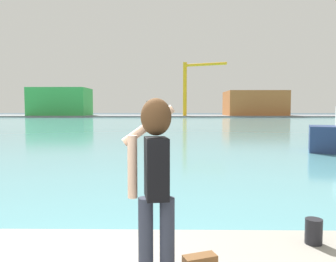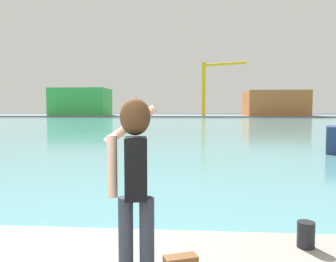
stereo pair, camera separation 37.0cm
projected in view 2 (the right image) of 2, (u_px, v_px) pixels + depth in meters
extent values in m
plane|color=#334751|center=(183.00, 123.00, 52.37)|extent=(220.00, 220.00, 0.00)
cube|color=#599EA8|center=(183.00, 122.00, 54.36)|extent=(140.00, 100.00, 0.02)
cube|color=gray|center=(187.00, 116.00, 94.15)|extent=(140.00, 20.00, 0.38)
cylinder|color=#2D3342|center=(126.00, 240.00, 3.10)|extent=(0.14, 0.14, 0.82)
cylinder|color=#2D3342|center=(147.00, 241.00, 3.09)|extent=(0.14, 0.14, 0.82)
cube|color=black|center=(136.00, 168.00, 3.05)|extent=(0.25, 0.37, 0.56)
sphere|color=#E0B293|center=(136.00, 118.00, 3.02)|extent=(0.22, 0.22, 0.22)
ellipsoid|color=#472D19|center=(135.00, 117.00, 3.00)|extent=(0.28, 0.26, 0.34)
cylinder|color=#E0B293|center=(112.00, 166.00, 3.06)|extent=(0.09, 0.09, 0.58)
cylinder|color=#E0B293|center=(131.00, 125.00, 3.24)|extent=(0.53, 0.17, 0.40)
cube|color=black|center=(131.00, 108.00, 3.34)|extent=(0.02, 0.07, 0.14)
cylinder|color=black|center=(306.00, 235.00, 3.91)|extent=(0.20, 0.20, 0.31)
cube|color=green|center=(81.00, 102.00, 92.72)|extent=(15.37, 10.47, 7.49)
cube|color=#B26633|center=(275.00, 103.00, 90.04)|extent=(15.70, 12.74, 6.66)
cylinder|color=yellow|center=(204.00, 89.00, 86.06)|extent=(1.00, 1.00, 13.90)
cylinder|color=yellow|center=(224.00, 64.00, 83.27)|extent=(10.49, 4.67, 0.70)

